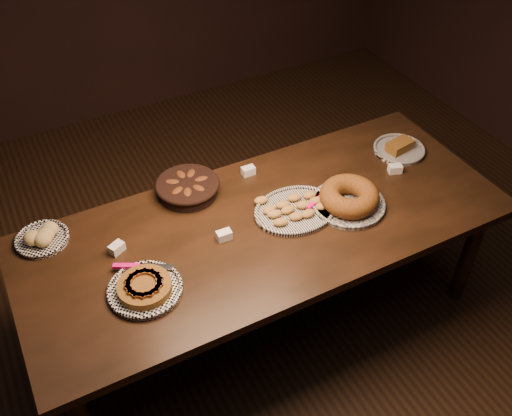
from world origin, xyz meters
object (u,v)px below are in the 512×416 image
apple_tart_plate (145,288)px  madeleine_platter (295,209)px  buffet_table (267,233)px  bundt_cake_plate (349,198)px

apple_tart_plate → madeleine_platter: size_ratio=0.84×
buffet_table → bundt_cake_plate: size_ratio=5.98×
buffet_table → apple_tart_plate: bearing=-168.6°
apple_tart_plate → buffet_table: bearing=21.2°
madeleine_platter → bundt_cake_plate: size_ratio=1.05×
apple_tart_plate → madeleine_platter: apple_tart_plate is taller
buffet_table → madeleine_platter: bearing=1.4°
buffet_table → bundt_cake_plate: 0.45m
buffet_table → apple_tart_plate: apple_tart_plate is taller
madeleine_platter → apple_tart_plate: bearing=-156.3°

